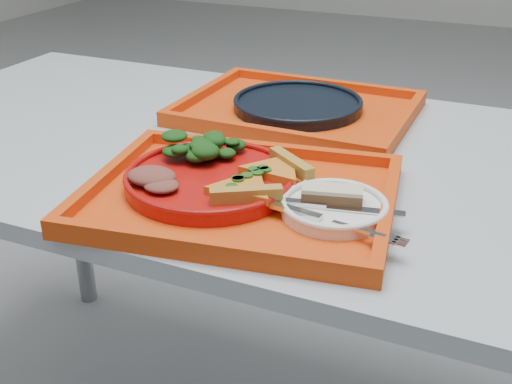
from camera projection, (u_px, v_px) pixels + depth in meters
table at (261, 185)px, 1.19m from camera, size 1.60×0.80×0.75m
tray_main at (240, 199)px, 0.96m from camera, size 0.50×0.41×0.01m
tray_far at (298, 112)px, 1.30m from camera, size 0.45×0.35×0.01m
dinner_plate at (210, 181)px, 0.98m from camera, size 0.26×0.26×0.02m
side_plate at (334, 209)px, 0.90m from camera, size 0.15×0.15×0.01m
navy_plate at (298, 106)px, 1.30m from camera, size 0.26×0.26×0.02m
pizza_slice_a at (244, 186)px, 0.92m from camera, size 0.14×0.15×0.02m
pizza_slice_b at (276, 167)px, 0.98m from camera, size 0.15×0.15×0.02m
salad_heap at (201, 142)px, 1.03m from camera, size 0.10×0.09×0.05m
meat_portion at (152, 176)px, 0.95m from camera, size 0.08×0.06×0.02m
dessert_bar at (332, 195)px, 0.90m from camera, size 0.09×0.05×0.02m
knife at (337, 207)px, 0.88m from camera, size 0.18×0.05×0.01m
fork at (331, 221)px, 0.85m from camera, size 0.19×0.05×0.01m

